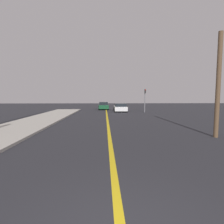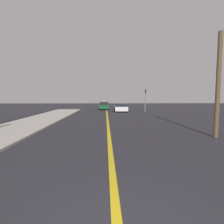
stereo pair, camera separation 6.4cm
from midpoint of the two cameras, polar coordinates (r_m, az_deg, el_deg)
The scene contains 6 objects.
road_center_line at distance 20.46m, azimuth -1.74°, elevation -1.37°, with size 0.20×60.00×0.01m.
sidewalk_left at distance 17.64m, azimuth -22.92°, elevation -2.56°, with size 3.94×28.08×0.14m.
car_near_right_lane at distance 27.34m, azimuth 2.65°, elevation 1.49°, with size 2.07×4.71×1.24m.
car_ahead_center at distance 31.45m, azimuth -2.88°, elevation 2.01°, with size 1.95×3.95×1.34m.
traffic_light at distance 25.78m, azimuth 10.63°, elevation 4.54°, with size 0.18×0.40×3.36m.
utility_pole at distance 11.22m, azimuth 31.22°, elevation 7.40°, with size 0.24×0.24×5.74m.
Camera 1 is at (-0.26, -2.33, 2.25)m, focal length 28.00 mm.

